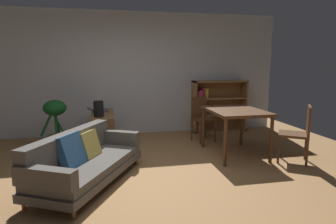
{
  "coord_description": "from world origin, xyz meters",
  "views": [
    {
      "loc": [
        -0.48,
        -3.75,
        1.57
      ],
      "look_at": [
        0.38,
        0.44,
        0.85
      ],
      "focal_mm": 30.42,
      "sensor_mm": 36.0,
      "label": 1
    }
  ],
  "objects_px": {
    "open_laptop": "(99,110)",
    "desk_speaker": "(99,109)",
    "dining_chair_far": "(299,131)",
    "dining_chair_near": "(202,116)",
    "fabric_couch": "(84,159)",
    "media_console": "(103,130)",
    "potted_floor_plant": "(55,120)",
    "bookshelf": "(215,106)",
    "dining_table": "(235,115)"
  },
  "relations": [
    {
      "from": "potted_floor_plant",
      "to": "dining_chair_far",
      "type": "relative_size",
      "value": 0.99
    },
    {
      "from": "media_console",
      "to": "open_laptop",
      "type": "xyz_separation_m",
      "value": [
        -0.08,
        0.25,
        0.35
      ]
    },
    {
      "from": "media_console",
      "to": "bookshelf",
      "type": "xyz_separation_m",
      "value": [
        2.57,
        0.69,
        0.28
      ]
    },
    {
      "from": "open_laptop",
      "to": "dining_chair_far",
      "type": "distance_m",
      "value": 3.7
    },
    {
      "from": "desk_speaker",
      "to": "potted_floor_plant",
      "type": "distance_m",
      "value": 0.9
    },
    {
      "from": "desk_speaker",
      "to": "potted_floor_plant",
      "type": "height_order",
      "value": "desk_speaker"
    },
    {
      "from": "media_console",
      "to": "dining_chair_near",
      "type": "xyz_separation_m",
      "value": [
        1.98,
        -0.08,
        0.21
      ]
    },
    {
      "from": "desk_speaker",
      "to": "dining_chair_far",
      "type": "distance_m",
      "value": 3.41
    },
    {
      "from": "media_console",
      "to": "dining_chair_far",
      "type": "xyz_separation_m",
      "value": [
        3.09,
        -1.65,
        0.21
      ]
    },
    {
      "from": "fabric_couch",
      "to": "bookshelf",
      "type": "relative_size",
      "value": 1.56
    },
    {
      "from": "dining_chair_far",
      "to": "bookshelf",
      "type": "distance_m",
      "value": 2.4
    },
    {
      "from": "media_console",
      "to": "dining_chair_near",
      "type": "bearing_deg",
      "value": -2.34
    },
    {
      "from": "media_console",
      "to": "bookshelf",
      "type": "height_order",
      "value": "bookshelf"
    },
    {
      "from": "open_laptop",
      "to": "dining_table",
      "type": "bearing_deg",
      "value": -29.69
    },
    {
      "from": "fabric_couch",
      "to": "dining_chair_far",
      "type": "xyz_separation_m",
      "value": [
        3.31,
        0.15,
        0.19
      ]
    },
    {
      "from": "fabric_couch",
      "to": "desk_speaker",
      "type": "distance_m",
      "value": 1.51
    },
    {
      "from": "open_laptop",
      "to": "dining_chair_far",
      "type": "bearing_deg",
      "value": -30.93
    },
    {
      "from": "media_console",
      "to": "dining_table",
      "type": "relative_size",
      "value": 1.07
    },
    {
      "from": "bookshelf",
      "to": "dining_chair_far",
      "type": "bearing_deg",
      "value": -77.41
    },
    {
      "from": "potted_floor_plant",
      "to": "dining_chair_near",
      "type": "height_order",
      "value": "potted_floor_plant"
    },
    {
      "from": "dining_chair_far",
      "to": "dining_table",
      "type": "bearing_deg",
      "value": 145.79
    },
    {
      "from": "potted_floor_plant",
      "to": "dining_chair_far",
      "type": "height_order",
      "value": "dining_chair_far"
    },
    {
      "from": "fabric_couch",
      "to": "dining_chair_near",
      "type": "relative_size",
      "value": 2.18
    },
    {
      "from": "media_console",
      "to": "potted_floor_plant",
      "type": "bearing_deg",
      "value": -177.19
    },
    {
      "from": "media_console",
      "to": "dining_table",
      "type": "distance_m",
      "value": 2.53
    },
    {
      "from": "desk_speaker",
      "to": "fabric_couch",
      "type": "bearing_deg",
      "value": -96.4
    },
    {
      "from": "bookshelf",
      "to": "potted_floor_plant",
      "type": "bearing_deg",
      "value": -167.87
    },
    {
      "from": "dining_table",
      "to": "desk_speaker",
      "type": "bearing_deg",
      "value": 162.79
    },
    {
      "from": "fabric_couch",
      "to": "desk_speaker",
      "type": "height_order",
      "value": "desk_speaker"
    },
    {
      "from": "dining_chair_near",
      "to": "dining_chair_far",
      "type": "bearing_deg",
      "value": -54.73
    },
    {
      "from": "desk_speaker",
      "to": "media_console",
      "type": "bearing_deg",
      "value": 80.65
    },
    {
      "from": "dining_table",
      "to": "bookshelf",
      "type": "height_order",
      "value": "bookshelf"
    },
    {
      "from": "dining_chair_near",
      "to": "open_laptop",
      "type": "bearing_deg",
      "value": 170.91
    },
    {
      "from": "dining_table",
      "to": "bookshelf",
      "type": "distance_m",
      "value": 1.81
    },
    {
      "from": "open_laptop",
      "to": "desk_speaker",
      "type": "height_order",
      "value": "desk_speaker"
    },
    {
      "from": "bookshelf",
      "to": "dining_table",
      "type": "bearing_deg",
      "value": -100.14
    },
    {
      "from": "open_laptop",
      "to": "desk_speaker",
      "type": "xyz_separation_m",
      "value": [
        0.02,
        -0.61,
        0.12
      ]
    },
    {
      "from": "open_laptop",
      "to": "dining_chair_far",
      "type": "height_order",
      "value": "dining_chair_far"
    },
    {
      "from": "dining_chair_near",
      "to": "dining_table",
      "type": "bearing_deg",
      "value": -74.91
    },
    {
      "from": "desk_speaker",
      "to": "dining_table",
      "type": "bearing_deg",
      "value": -17.21
    },
    {
      "from": "fabric_couch",
      "to": "dining_chair_near",
      "type": "xyz_separation_m",
      "value": [
        2.2,
        1.72,
        0.19
      ]
    },
    {
      "from": "media_console",
      "to": "dining_chair_far",
      "type": "bearing_deg",
      "value": -28.11
    },
    {
      "from": "fabric_couch",
      "to": "media_console",
      "type": "xyz_separation_m",
      "value": [
        0.22,
        1.8,
        -0.02
      ]
    },
    {
      "from": "media_console",
      "to": "open_laptop",
      "type": "bearing_deg",
      "value": 107.82
    },
    {
      "from": "potted_floor_plant",
      "to": "bookshelf",
      "type": "distance_m",
      "value": 3.51
    },
    {
      "from": "dining_chair_far",
      "to": "bookshelf",
      "type": "height_order",
      "value": "bookshelf"
    },
    {
      "from": "dining_table",
      "to": "open_laptop",
      "type": "bearing_deg",
      "value": 150.31
    },
    {
      "from": "desk_speaker",
      "to": "dining_chair_far",
      "type": "height_order",
      "value": "dining_chair_far"
    },
    {
      "from": "potted_floor_plant",
      "to": "open_laptop",
      "type": "bearing_deg",
      "value": 20.38
    },
    {
      "from": "fabric_couch",
      "to": "dining_chair_near",
      "type": "distance_m",
      "value": 2.8
    }
  ]
}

